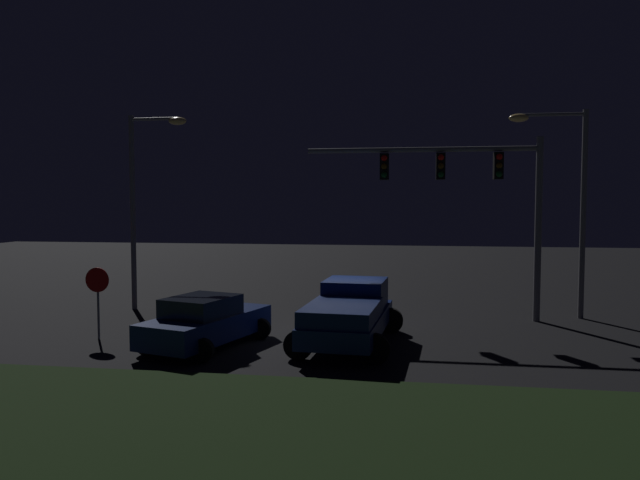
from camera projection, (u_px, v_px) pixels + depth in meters
ground_plane at (343, 332)px, 19.65m from camera, size 80.00×80.00×0.00m
grass_median at (288, 432)px, 10.98m from camera, size 25.13×6.56×0.10m
pickup_truck at (350, 310)px, 18.02m from camera, size 3.12×5.52×1.80m
car_sedan at (206, 322)px, 17.60m from camera, size 3.25×4.73×1.51m
traffic_signal_gantry at (468, 183)px, 21.54m from camera, size 8.32×0.56×6.50m
street_lamp_left at (144, 187)px, 23.57m from camera, size 2.34×0.44×7.57m
street_lamp_right at (567, 186)px, 21.83m from camera, size 2.76×0.44×7.52m
stop_sign at (98, 289)px, 18.51m from camera, size 0.76×0.08×2.23m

